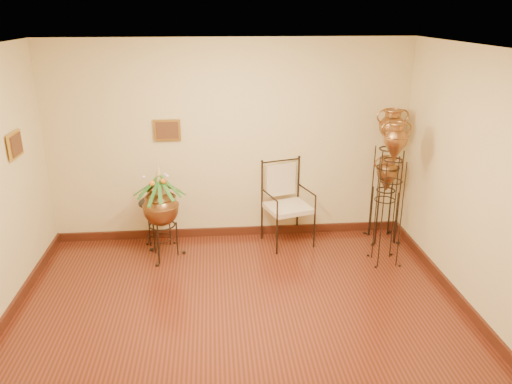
{
  "coord_description": "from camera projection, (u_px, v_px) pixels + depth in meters",
  "views": [
    {
      "loc": [
        -0.24,
        -4.21,
        3.14
      ],
      "look_at": [
        0.25,
        1.3,
        1.1
      ],
      "focal_mm": 35.0,
      "sensor_mm": 36.0,
      "label": 1
    }
  ],
  "objects": [
    {
      "name": "ground",
      "position": [
        243.0,
        339.0,
        5.04
      ],
      "size": [
        5.0,
        5.0,
        0.0
      ],
      "primitive_type": "plane",
      "color": "maroon",
      "rests_on": "ground"
    },
    {
      "name": "room_shell",
      "position": [
        240.0,
        176.0,
        4.45
      ],
      "size": [
        5.02,
        5.02,
        2.81
      ],
      "color": "beige",
      "rests_on": "ground"
    },
    {
      "name": "amphora_tall",
      "position": [
        390.0,
        193.0,
        6.25
      ],
      "size": [
        0.48,
        0.48,
        1.89
      ],
      "rotation": [
        0.0,
        0.0,
        0.39
      ],
      "color": "black",
      "rests_on": "ground"
    },
    {
      "name": "amphora_mid",
      "position": [
        387.0,
        176.0,
        6.9
      ],
      "size": [
        0.56,
        0.56,
        1.92
      ],
      "rotation": [
        0.0,
        0.0,
        0.38
      ],
      "color": "black",
      "rests_on": "ground"
    },
    {
      "name": "amphora_short",
      "position": [
        385.0,
        199.0,
        7.01
      ],
      "size": [
        0.43,
        0.43,
        1.26
      ],
      "rotation": [
        0.0,
        0.0,
        -0.13
      ],
      "color": "black",
      "rests_on": "ground"
    },
    {
      "name": "planter_urn",
      "position": [
        161.0,
        205.0,
        6.45
      ],
      "size": [
        0.84,
        0.84,
        1.35
      ],
      "rotation": [
        0.0,
        0.0,
        0.17
      ],
      "color": "black",
      "rests_on": "ground"
    },
    {
      "name": "armchair",
      "position": [
        288.0,
        204.0,
        6.91
      ],
      "size": [
        0.81,
        0.78,
        1.17
      ],
      "rotation": [
        0.0,
        0.0,
        0.3
      ],
      "color": "black",
      "rests_on": "ground"
    },
    {
      "name": "side_table",
      "position": [
        158.0,
        224.0,
        6.84
      ],
      "size": [
        0.6,
        0.6,
        0.88
      ],
      "rotation": [
        0.0,
        0.0,
        -0.29
      ],
      "color": "black",
      "rests_on": "ground"
    }
  ]
}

